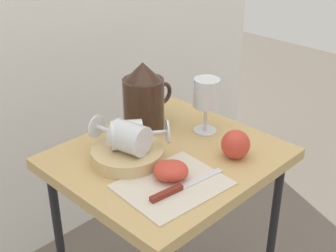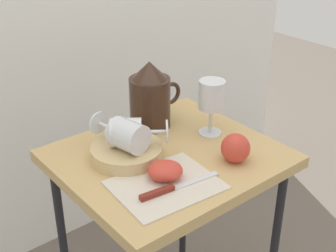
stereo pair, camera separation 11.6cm
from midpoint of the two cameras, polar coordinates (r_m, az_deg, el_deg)
The scene contains 11 objects.
table at distance 1.23m, azimuth 2.70°, elevation -6.27°, with size 0.54×0.48×0.68m.
linen_napkin at distance 1.07m, azimuth 2.80°, elevation -7.30°, with size 0.23×0.19×0.00m, color beige.
basket_tray at distance 1.17m, azimuth -2.24°, elevation -3.30°, with size 0.18×0.18×0.04m, color tan.
pitcher at distance 1.30m, azimuth 0.37°, elevation 3.09°, with size 0.17×0.11×0.19m.
wine_glass_upright at distance 1.25m, azimuth 7.99°, elevation 3.34°, with size 0.07×0.07×0.16m.
wine_glass_tipped_near at distance 1.14m, azimuth -2.02°, elevation -0.86°, with size 0.15×0.14×0.07m.
wine_glass_tipped_far at distance 1.13m, azimuth -2.15°, elevation -1.17°, with size 0.10×0.16×0.08m.
apple_half_left at distance 1.08m, azimuth 2.96°, elevation -5.56°, with size 0.07×0.07×0.04m, color #CC3D2D.
apple_half_right at distance 1.08m, azimuth 2.48°, elevation -5.55°, with size 0.07×0.07×0.04m, color #CC3D2D.
apple_whole at distance 1.17m, azimuth 11.07°, elevation -2.74°, with size 0.07×0.07×0.07m, color #CC3D2D.
knife at distance 1.05m, azimuth 3.26°, elevation -7.80°, with size 0.21×0.04×0.01m.
Camera 2 is at (-0.65, -0.80, 1.29)m, focal length 49.90 mm.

